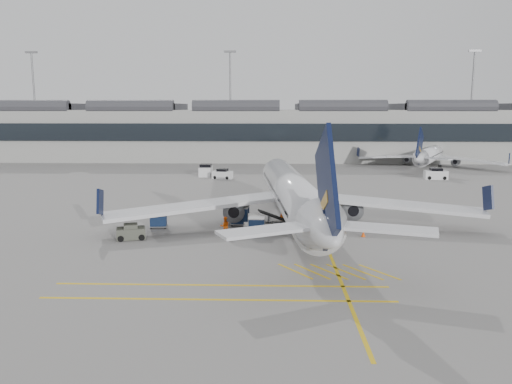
{
  "coord_description": "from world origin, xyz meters",
  "views": [
    {
      "loc": [
        5.23,
        -41.31,
        11.6
      ],
      "look_at": [
        3.91,
        3.27,
        4.0
      ],
      "focal_mm": 35.0,
      "sensor_mm": 36.0,
      "label": 1
    }
  ],
  "objects_px": {
    "ramp_agent_b": "(225,226)",
    "pushback_tug": "(131,232)",
    "airliner_main": "(293,195)",
    "baggage_cart_a": "(240,215)",
    "ramp_agent_a": "(283,213)",
    "belt_loader": "(265,225)"
  },
  "relations": [
    {
      "from": "ramp_agent_b",
      "to": "baggage_cart_a",
      "type": "bearing_deg",
      "value": -119.35
    },
    {
      "from": "ramp_agent_a",
      "to": "airliner_main",
      "type": "bearing_deg",
      "value": -109.73
    },
    {
      "from": "airliner_main",
      "to": "pushback_tug",
      "type": "bearing_deg",
      "value": -164.49
    },
    {
      "from": "ramp_agent_b",
      "to": "ramp_agent_a",
      "type": "bearing_deg",
      "value": -148.09
    },
    {
      "from": "airliner_main",
      "to": "baggage_cart_a",
      "type": "bearing_deg",
      "value": 172.72
    },
    {
      "from": "airliner_main",
      "to": "belt_loader",
      "type": "height_order",
      "value": "airliner_main"
    },
    {
      "from": "ramp_agent_b",
      "to": "airliner_main",
      "type": "bearing_deg",
      "value": -162.32
    },
    {
      "from": "ramp_agent_a",
      "to": "pushback_tug",
      "type": "relative_size",
      "value": 0.7
    },
    {
      "from": "belt_loader",
      "to": "pushback_tug",
      "type": "distance_m",
      "value": 12.38
    },
    {
      "from": "airliner_main",
      "to": "pushback_tug",
      "type": "distance_m",
      "value": 15.81
    },
    {
      "from": "belt_loader",
      "to": "ramp_agent_a",
      "type": "distance_m",
      "value": 4.12
    },
    {
      "from": "ramp_agent_b",
      "to": "pushback_tug",
      "type": "xyz_separation_m",
      "value": [
        -8.24,
        -1.48,
        -0.27
      ]
    },
    {
      "from": "ramp_agent_a",
      "to": "pushback_tug",
      "type": "bearing_deg",
      "value": 156.11
    },
    {
      "from": "pushback_tug",
      "to": "belt_loader",
      "type": "bearing_deg",
      "value": -0.56
    },
    {
      "from": "ramp_agent_a",
      "to": "ramp_agent_b",
      "type": "relative_size",
      "value": 1.1
    },
    {
      "from": "baggage_cart_a",
      "to": "pushback_tug",
      "type": "distance_m",
      "value": 10.96
    },
    {
      "from": "ramp_agent_b",
      "to": "pushback_tug",
      "type": "bearing_deg",
      "value": -4.11
    },
    {
      "from": "airliner_main",
      "to": "belt_loader",
      "type": "xyz_separation_m",
      "value": [
        -2.71,
        -2.1,
        -2.53
      ]
    },
    {
      "from": "airliner_main",
      "to": "ramp_agent_a",
      "type": "relative_size",
      "value": 20.5
    },
    {
      "from": "belt_loader",
      "to": "baggage_cart_a",
      "type": "height_order",
      "value": "belt_loader"
    },
    {
      "from": "pushback_tug",
      "to": "airliner_main",
      "type": "bearing_deg",
      "value": 4.16
    },
    {
      "from": "airliner_main",
      "to": "ramp_agent_a",
      "type": "xyz_separation_m",
      "value": [
        -1.0,
        1.63,
        -2.15
      ]
    }
  ]
}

